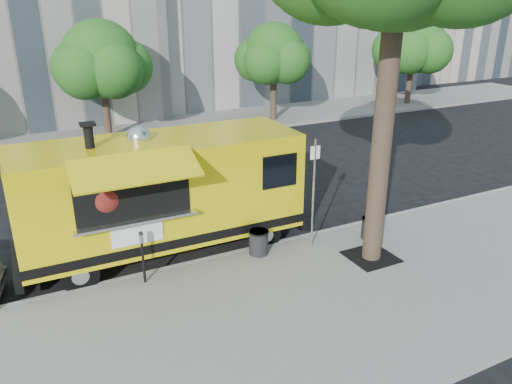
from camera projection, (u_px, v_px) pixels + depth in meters
ground at (236, 239)px, 14.32m from camera, size 120.00×120.00×0.00m
sidewalk at (312, 309)px, 10.96m from camera, size 60.00×6.00×0.15m
curb at (250, 251)px, 13.52m from camera, size 60.00×0.14×0.16m
far_sidewalk at (126, 132)px, 25.52m from camera, size 60.00×5.00×0.15m
tree_well at (371, 257)px, 13.03m from camera, size 1.20×1.20×0.02m
far_tree_b at (101, 59)px, 23.08m from camera, size 3.60×3.60×5.50m
far_tree_c at (274, 54)px, 26.66m from camera, size 3.24×3.24×5.21m
far_tree_d at (413, 43)px, 30.97m from camera, size 3.78×3.78×5.64m
sign_post at (314, 188)px, 13.01m from camera, size 0.28×0.06×3.00m
parking_meter at (142, 251)px, 11.58m from camera, size 0.11×0.11×1.33m
food_truck at (161, 192)px, 12.97m from camera, size 7.54×3.51×3.73m
trash_bin_left at (259, 242)px, 13.08m from camera, size 0.55×0.55×0.66m
trash_bin_right at (370, 227)px, 13.96m from camera, size 0.50×0.50×0.60m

